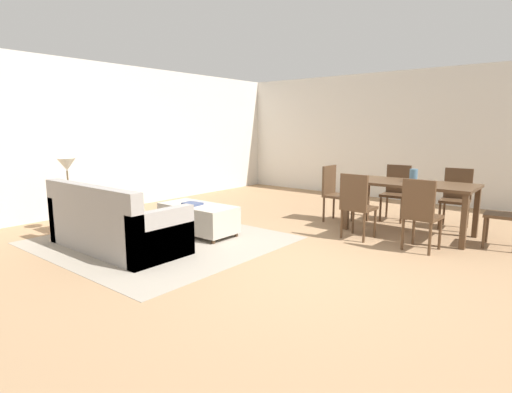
{
  "coord_description": "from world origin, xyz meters",
  "views": [
    {
      "loc": [
        2.48,
        -3.7,
        1.55
      ],
      "look_at": [
        -1.09,
        0.71,
        0.58
      ],
      "focal_mm": 28.59,
      "sensor_mm": 36.0,
      "label": 1
    }
  ],
  "objects_px": {
    "dining_chair_far_left": "(396,189)",
    "book_on_ottoman": "(192,204)",
    "dining_chair_far_right": "(456,195)",
    "dining_chair_head_east": "(511,209)",
    "dining_table": "(410,188)",
    "table_lamp": "(67,166)",
    "ottoman_table": "(198,217)",
    "couch": "(115,226)",
    "vase_centerpiece": "(413,176)",
    "side_table": "(70,202)",
    "dining_chair_near_right": "(420,211)",
    "dining_chair_near_left": "(356,203)",
    "dining_chair_head_west": "(334,190)"
  },
  "relations": [
    {
      "from": "dining_chair_far_left",
      "to": "dining_chair_head_east",
      "type": "distance_m",
      "value": 1.9
    },
    {
      "from": "vase_centerpiece",
      "to": "ottoman_table",
      "type": "bearing_deg",
      "value": -140.11
    },
    {
      "from": "ottoman_table",
      "to": "dining_table",
      "type": "height_order",
      "value": "dining_table"
    },
    {
      "from": "couch",
      "to": "dining_chair_far_left",
      "type": "xyz_separation_m",
      "value": [
        2.19,
        3.92,
        0.23
      ]
    },
    {
      "from": "couch",
      "to": "dining_chair_far_left",
      "type": "height_order",
      "value": "dining_chair_far_left"
    },
    {
      "from": "vase_centerpiece",
      "to": "dining_chair_near_left",
      "type": "bearing_deg",
      "value": -121.05
    },
    {
      "from": "dining_chair_near_right",
      "to": "book_on_ottoman",
      "type": "bearing_deg",
      "value": -156.74
    },
    {
      "from": "vase_centerpiece",
      "to": "book_on_ottoman",
      "type": "height_order",
      "value": "vase_centerpiece"
    },
    {
      "from": "dining_chair_near_left",
      "to": "table_lamp",
      "type": "bearing_deg",
      "value": -146.32
    },
    {
      "from": "dining_chair_near_right",
      "to": "dining_chair_head_east",
      "type": "xyz_separation_m",
      "value": [
        0.86,
        0.83,
        0.0
      ]
    },
    {
      "from": "couch",
      "to": "dining_chair_near_left",
      "type": "xyz_separation_m",
      "value": [
        2.2,
        2.36,
        0.23
      ]
    },
    {
      "from": "ottoman_table",
      "to": "dining_chair_near_right",
      "type": "height_order",
      "value": "dining_chair_near_right"
    },
    {
      "from": "dining_table",
      "to": "dining_chair_head_west",
      "type": "height_order",
      "value": "dining_chair_head_west"
    },
    {
      "from": "dining_chair_far_right",
      "to": "vase_centerpiece",
      "type": "bearing_deg",
      "value": -118.28
    },
    {
      "from": "dining_chair_head_east",
      "to": "book_on_ottoman",
      "type": "xyz_separation_m",
      "value": [
        -3.69,
        -2.05,
        -0.07
      ]
    },
    {
      "from": "dining_chair_near_left",
      "to": "dining_chair_far_right",
      "type": "relative_size",
      "value": 1.0
    },
    {
      "from": "dining_chair_near_right",
      "to": "vase_centerpiece",
      "type": "height_order",
      "value": "vase_centerpiece"
    },
    {
      "from": "table_lamp",
      "to": "dining_table",
      "type": "relative_size",
      "value": 0.3
    },
    {
      "from": "vase_centerpiece",
      "to": "dining_table",
      "type": "bearing_deg",
      "value": -131.42
    },
    {
      "from": "couch",
      "to": "book_on_ottoman",
      "type": "xyz_separation_m",
      "value": [
        0.23,
        1.12,
        0.16
      ]
    },
    {
      "from": "couch",
      "to": "dining_chair_near_right",
      "type": "height_order",
      "value": "dining_chair_near_right"
    },
    {
      "from": "dining_table",
      "to": "dining_chair_head_west",
      "type": "distance_m",
      "value": 1.26
    },
    {
      "from": "dining_chair_near_left",
      "to": "book_on_ottoman",
      "type": "distance_m",
      "value": 2.33
    },
    {
      "from": "ottoman_table",
      "to": "couch",
      "type": "bearing_deg",
      "value": -104.07
    },
    {
      "from": "dining_table",
      "to": "vase_centerpiece",
      "type": "xyz_separation_m",
      "value": [
        0.02,
        0.03,
        0.19
      ]
    },
    {
      "from": "dining_chair_far_right",
      "to": "book_on_ottoman",
      "type": "xyz_separation_m",
      "value": [
        -2.87,
        -2.83,
        -0.07
      ]
    },
    {
      "from": "dining_chair_head_west",
      "to": "dining_chair_near_right",
      "type": "bearing_deg",
      "value": -26.86
    },
    {
      "from": "dining_chair_far_right",
      "to": "book_on_ottoman",
      "type": "height_order",
      "value": "dining_chair_far_right"
    },
    {
      "from": "side_table",
      "to": "dining_chair_far_right",
      "type": "xyz_separation_m",
      "value": [
        4.37,
        3.9,
        0.06
      ]
    },
    {
      "from": "dining_table",
      "to": "table_lamp",
      "type": "bearing_deg",
      "value": -141.79
    },
    {
      "from": "dining_chair_near_left",
      "to": "couch",
      "type": "bearing_deg",
      "value": -132.95
    },
    {
      "from": "table_lamp",
      "to": "dining_chair_head_east",
      "type": "distance_m",
      "value": 6.07
    },
    {
      "from": "dining_chair_near_left",
      "to": "dining_chair_near_right",
      "type": "relative_size",
      "value": 1.0
    },
    {
      "from": "dining_chair_head_east",
      "to": "vase_centerpiece",
      "type": "xyz_separation_m",
      "value": [
        -1.24,
        0.01,
        0.34
      ]
    },
    {
      "from": "vase_centerpiece",
      "to": "couch",
      "type": "bearing_deg",
      "value": -130.26
    },
    {
      "from": "dining_chair_head_east",
      "to": "vase_centerpiece",
      "type": "distance_m",
      "value": 1.28
    },
    {
      "from": "couch",
      "to": "dining_chair_near_right",
      "type": "relative_size",
      "value": 2.09
    },
    {
      "from": "dining_chair_head_west",
      "to": "vase_centerpiece",
      "type": "relative_size",
      "value": 4.8
    },
    {
      "from": "couch",
      "to": "dining_chair_near_right",
      "type": "bearing_deg",
      "value": 37.34
    },
    {
      "from": "ottoman_table",
      "to": "side_table",
      "type": "relative_size",
      "value": 2.02
    },
    {
      "from": "dining_chair_far_left",
      "to": "book_on_ottoman",
      "type": "relative_size",
      "value": 3.54
    },
    {
      "from": "dining_chair_far_right",
      "to": "dining_chair_head_east",
      "type": "distance_m",
      "value": 1.13
    },
    {
      "from": "ottoman_table",
      "to": "dining_chair_near_left",
      "type": "relative_size",
      "value": 1.27
    },
    {
      "from": "dining_chair_near_right",
      "to": "ottoman_table",
      "type": "bearing_deg",
      "value": -157.17
    },
    {
      "from": "dining_chair_far_right",
      "to": "dining_chair_head_west",
      "type": "bearing_deg",
      "value": -155.36
    },
    {
      "from": "dining_chair_near_right",
      "to": "dining_chair_head_east",
      "type": "relative_size",
      "value": 1.0
    },
    {
      "from": "dining_chair_far_right",
      "to": "vase_centerpiece",
      "type": "distance_m",
      "value": 0.94
    },
    {
      "from": "dining_chair_far_left",
      "to": "side_table",
      "type": "bearing_deg",
      "value": -131.73
    },
    {
      "from": "ottoman_table",
      "to": "dining_chair_head_east",
      "type": "height_order",
      "value": "dining_chair_head_east"
    },
    {
      "from": "side_table",
      "to": "vase_centerpiece",
      "type": "height_order",
      "value": "vase_centerpiece"
    }
  ]
}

